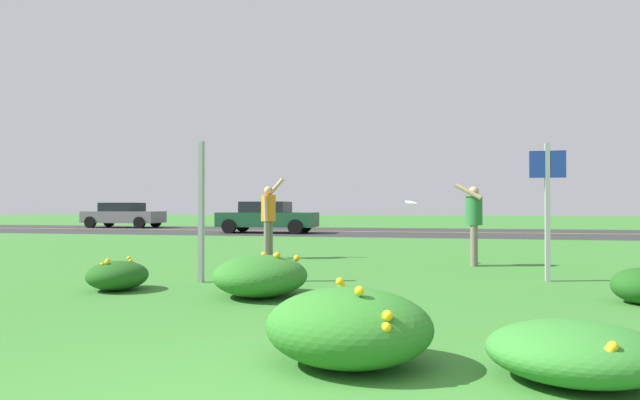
{
  "coord_description": "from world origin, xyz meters",
  "views": [
    {
      "loc": [
        0.81,
        -2.27,
        1.21
      ],
      "look_at": [
        -1.54,
        8.87,
        1.36
      ],
      "focal_mm": 29.46,
      "sensor_mm": 36.0,
      "label": 1
    }
  ],
  "objects_px": {
    "person_thrower_orange_shirt": "(269,215)",
    "person_catcher_green_shirt": "(474,218)",
    "car_gray_leftmost": "(123,215)",
    "car_dark_green_center_left": "(267,217)",
    "sign_post_near_path": "(201,212)",
    "sign_post_by_roadside": "(547,197)",
    "frisbee_white": "(411,203)"
  },
  "relations": [
    {
      "from": "person_thrower_orange_shirt",
      "to": "person_catcher_green_shirt",
      "type": "relative_size",
      "value": 1.12
    },
    {
      "from": "person_thrower_orange_shirt",
      "to": "car_gray_leftmost",
      "type": "height_order",
      "value": "person_thrower_orange_shirt"
    },
    {
      "from": "person_thrower_orange_shirt",
      "to": "car_gray_leftmost",
      "type": "bearing_deg",
      "value": 131.26
    },
    {
      "from": "car_gray_leftmost",
      "to": "car_dark_green_center_left",
      "type": "xyz_separation_m",
      "value": [
        10.13,
        -4.28,
        0.0
      ]
    },
    {
      "from": "sign_post_near_path",
      "to": "person_thrower_orange_shirt",
      "type": "relative_size",
      "value": 1.19
    },
    {
      "from": "sign_post_near_path",
      "to": "sign_post_by_roadside",
      "type": "bearing_deg",
      "value": 12.9
    },
    {
      "from": "car_gray_leftmost",
      "to": "car_dark_green_center_left",
      "type": "height_order",
      "value": "same"
    },
    {
      "from": "sign_post_near_path",
      "to": "sign_post_by_roadside",
      "type": "xyz_separation_m",
      "value": [
        5.47,
        1.25,
        0.24
      ]
    },
    {
      "from": "sign_post_by_roadside",
      "to": "car_dark_green_center_left",
      "type": "distance_m",
      "value": 16.94
    },
    {
      "from": "frisbee_white",
      "to": "car_gray_leftmost",
      "type": "bearing_deg",
      "value": 136.54
    },
    {
      "from": "frisbee_white",
      "to": "car_dark_green_center_left",
      "type": "bearing_deg",
      "value": 120.33
    },
    {
      "from": "sign_post_near_path",
      "to": "person_catcher_green_shirt",
      "type": "height_order",
      "value": "sign_post_near_path"
    },
    {
      "from": "person_thrower_orange_shirt",
      "to": "frisbee_white",
      "type": "height_order",
      "value": "person_thrower_orange_shirt"
    },
    {
      "from": "sign_post_by_roadside",
      "to": "frisbee_white",
      "type": "xyz_separation_m",
      "value": [
        -2.27,
        2.22,
        -0.07
      ]
    },
    {
      "from": "person_thrower_orange_shirt",
      "to": "car_gray_leftmost",
      "type": "distance_m",
      "value": 20.93
    },
    {
      "from": "sign_post_by_roadside",
      "to": "car_gray_leftmost",
      "type": "bearing_deg",
      "value": 136.43
    },
    {
      "from": "sign_post_near_path",
      "to": "car_dark_green_center_left",
      "type": "height_order",
      "value": "sign_post_near_path"
    },
    {
      "from": "person_catcher_green_shirt",
      "to": "car_gray_leftmost",
      "type": "xyz_separation_m",
      "value": [
        -18.4,
        16.37,
        -0.24
      ]
    },
    {
      "from": "sign_post_by_roadside",
      "to": "car_gray_leftmost",
      "type": "distance_m",
      "value": 26.77
    },
    {
      "from": "sign_post_near_path",
      "to": "sign_post_by_roadside",
      "type": "relative_size",
      "value": 1.01
    },
    {
      "from": "sign_post_near_path",
      "to": "person_thrower_orange_shirt",
      "type": "bearing_deg",
      "value": 91.72
    },
    {
      "from": "sign_post_by_roadside",
      "to": "person_thrower_orange_shirt",
      "type": "bearing_deg",
      "value": 154.12
    },
    {
      "from": "person_catcher_green_shirt",
      "to": "car_dark_green_center_left",
      "type": "relative_size",
      "value": 0.38
    },
    {
      "from": "car_dark_green_center_left",
      "to": "sign_post_near_path",
      "type": "bearing_deg",
      "value": -76.2
    },
    {
      "from": "sign_post_near_path",
      "to": "car_gray_leftmost",
      "type": "height_order",
      "value": "sign_post_near_path"
    },
    {
      "from": "sign_post_by_roadside",
      "to": "person_catcher_green_shirt",
      "type": "relative_size",
      "value": 1.33
    },
    {
      "from": "sign_post_near_path",
      "to": "person_catcher_green_shirt",
      "type": "bearing_deg",
      "value": 36.61
    },
    {
      "from": "sign_post_by_roadside",
      "to": "frisbee_white",
      "type": "distance_m",
      "value": 3.18
    },
    {
      "from": "person_catcher_green_shirt",
      "to": "car_dark_green_center_left",
      "type": "xyz_separation_m",
      "value": [
        -8.27,
        12.09,
        -0.24
      ]
    },
    {
      "from": "sign_post_by_roadside",
      "to": "person_catcher_green_shirt",
      "type": "distance_m",
      "value": 2.33
    },
    {
      "from": "sign_post_by_roadside",
      "to": "car_dark_green_center_left",
      "type": "height_order",
      "value": "sign_post_by_roadside"
    },
    {
      "from": "sign_post_near_path",
      "to": "person_thrower_orange_shirt",
      "type": "distance_m",
      "value": 3.97
    }
  ]
}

